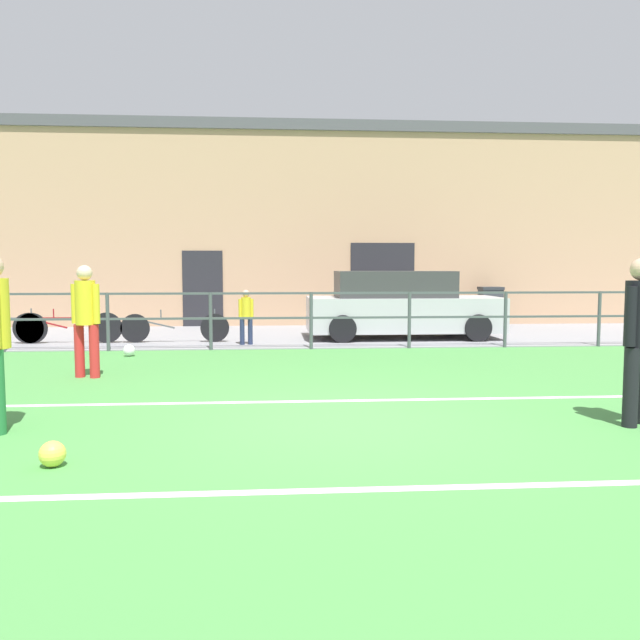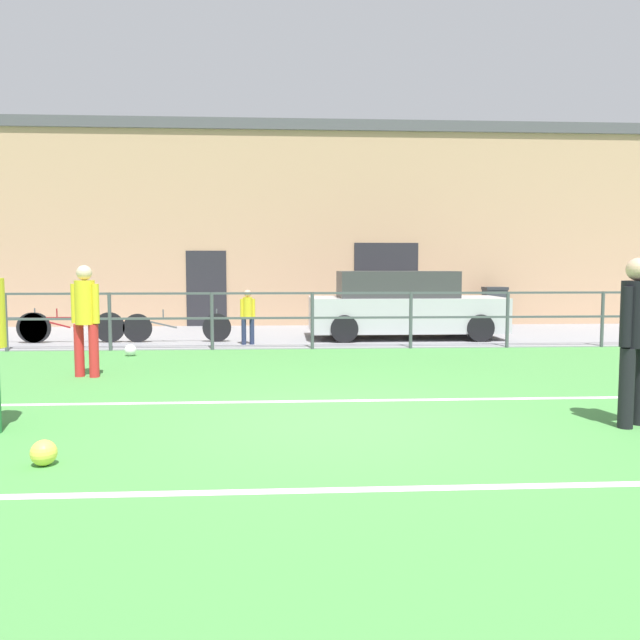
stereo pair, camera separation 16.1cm
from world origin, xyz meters
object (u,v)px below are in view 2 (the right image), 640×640
at_px(player_goalkeeper, 636,331).
at_px(parked_car_red, 403,306).
at_px(spectator_child, 248,313).
at_px(bicycle_parked_3, 71,327).
at_px(soccer_ball_match, 130,350).
at_px(trash_bin_0, 494,306).
at_px(player_winger, 85,314).
at_px(bicycle_parked_2, 177,327).
at_px(soccer_ball_spare, 44,453).

relative_size(player_goalkeeper, parked_car_red, 0.40).
bearing_deg(spectator_child, bicycle_parked_3, -17.96).
bearing_deg(soccer_ball_match, spectator_child, 34.92).
distance_m(player_goalkeeper, bicycle_parked_3, 11.17).
bearing_deg(trash_bin_0, player_winger, -139.50).
bearing_deg(player_winger, bicycle_parked_3, 127.87).
bearing_deg(bicycle_parked_3, trash_bin_0, 17.45).
distance_m(spectator_child, bicycle_parked_2, 1.68).
bearing_deg(player_goalkeeper, soccer_ball_match, -72.50).
relative_size(spectator_child, bicycle_parked_2, 0.50).
bearing_deg(player_goalkeeper, trash_bin_0, -133.10).
xyz_separation_m(spectator_child, parked_car_red, (3.50, 1.03, 0.08)).
xyz_separation_m(player_goalkeeper, trash_bin_0, (2.23, 10.86, -0.42)).
xyz_separation_m(player_winger, parked_car_red, (5.70, 4.74, -0.20)).
xyz_separation_m(soccer_ball_match, bicycle_parked_2, (0.54, 1.98, 0.24)).
height_order(player_winger, trash_bin_0, player_winger).
bearing_deg(bicycle_parked_2, bicycle_parked_3, 180.00).
xyz_separation_m(player_winger, trash_bin_0, (8.78, 7.50, -0.38)).
xyz_separation_m(soccer_ball_match, soccer_ball_spare, (0.85, -6.58, 0.00)).
xyz_separation_m(player_winger, spectator_child, (2.21, 3.71, -0.28)).
distance_m(soccer_ball_match, parked_car_red, 6.16).
xyz_separation_m(player_winger, soccer_ball_spare, (0.96, -4.33, -0.84)).
xyz_separation_m(player_goalkeeper, bicycle_parked_3, (-8.18, 7.59, -0.62)).
relative_size(soccer_ball_match, bicycle_parked_2, 0.09).
distance_m(bicycle_parked_2, bicycle_parked_3, 2.27).
distance_m(spectator_child, trash_bin_0, 7.59).
relative_size(soccer_ball_spare, spectator_child, 0.19).
bearing_deg(soccer_ball_spare, soccer_ball_match, 97.34).
height_order(soccer_ball_spare, parked_car_red, parked_car_red).
distance_m(bicycle_parked_2, trash_bin_0, 8.78).
relative_size(player_winger, parked_car_red, 0.38).
xyz_separation_m(spectator_child, bicycle_parked_3, (-3.83, 0.52, -0.31)).
height_order(player_goalkeeper, soccer_ball_match, player_goalkeeper).
relative_size(player_goalkeeper, soccer_ball_match, 8.05).
height_order(spectator_child, parked_car_red, parked_car_red).
relative_size(bicycle_parked_3, trash_bin_0, 2.11).
height_order(soccer_ball_match, bicycle_parked_3, bicycle_parked_3).
bearing_deg(bicycle_parked_2, player_goalkeeper, -52.07).
xyz_separation_m(soccer_ball_spare, bicycle_parked_3, (-2.58, 8.56, 0.26)).
distance_m(soccer_ball_match, trash_bin_0, 10.15).
relative_size(player_goalkeeper, soccer_ball_spare, 8.05).
bearing_deg(player_goalkeeper, soccer_ball_spare, -21.60).
distance_m(soccer_ball_spare, bicycle_parked_2, 8.57).
xyz_separation_m(bicycle_parked_2, bicycle_parked_3, (-2.27, 0.00, 0.02)).
relative_size(spectator_child, trash_bin_0, 1.06).
bearing_deg(bicycle_parked_3, bicycle_parked_2, 0.00).
distance_m(player_winger, bicycle_parked_3, 4.57).
bearing_deg(soccer_ball_spare, player_winger, 102.47).
bearing_deg(parked_car_red, trash_bin_0, 41.86).
relative_size(parked_car_red, bicycle_parked_2, 1.89).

